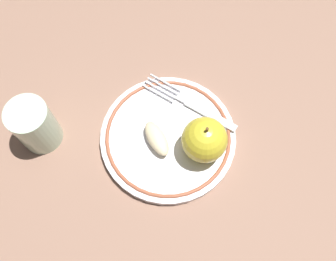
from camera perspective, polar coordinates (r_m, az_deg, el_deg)
name	(u,v)px	position (r m, az deg, el deg)	size (l,w,h in m)	color
ground_plane	(164,133)	(0.61, -0.64, -0.41)	(2.00, 2.00, 0.00)	#8B6653
plate	(168,137)	(0.59, 0.00, -1.05)	(0.21, 0.21, 0.02)	white
apple_red_whole	(204,141)	(0.55, 5.47, -1.64)	(0.07, 0.07, 0.08)	gold
apple_slice_front	(155,138)	(0.57, -1.92, -1.13)	(0.06, 0.03, 0.02)	beige
fork	(193,105)	(0.61, 3.77, 3.88)	(0.17, 0.03, 0.00)	silver
drinking_glass	(35,125)	(0.60, -19.63, 0.75)	(0.06, 0.06, 0.09)	silver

